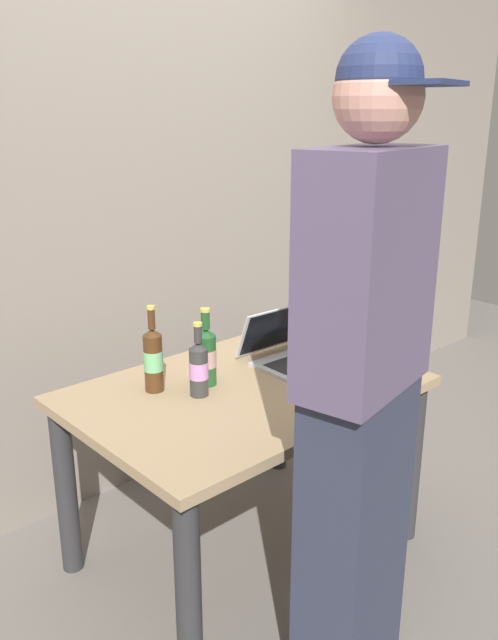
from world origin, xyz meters
name	(u,v)px	position (x,y,z in m)	size (l,w,h in m)	color
ground_plane	(245,550)	(0.00, 0.00, 0.00)	(8.00, 8.00, 0.00)	slate
desk	(245,416)	(0.00, 0.00, 0.59)	(1.23, 0.87, 0.71)	#9E8460
laptop	(289,349)	(0.31, 0.08, 0.76)	(0.35, 0.31, 0.20)	#B7BABC
beer_bottle_brown	(199,368)	(-0.17, 0.05, 0.82)	(0.07, 0.07, 0.27)	#333333
beer_bottle_dark	(153,358)	(-0.27, 0.19, 0.84)	(0.07, 0.07, 0.32)	#472B14
beer_bottle_amber	(206,355)	(-0.09, 0.11, 0.83)	(0.08, 0.08, 0.29)	#1E5123
person_figure	(361,387)	(-0.14, -0.63, 0.96)	(0.45, 0.34, 1.85)	#2D3347
back_wall	(119,203)	(0.00, 0.80, 1.30)	(6.00, 0.10, 2.60)	gray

